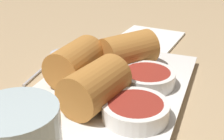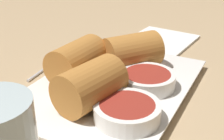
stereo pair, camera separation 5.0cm
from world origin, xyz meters
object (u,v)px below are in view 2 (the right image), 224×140
object	(u,v)px
spoon	(64,53)
serving_plate	(112,88)
dipping_bowl_near	(148,79)
napkin	(160,41)
dipping_bowl_far	(127,111)

from	to	relation	value
spoon	serving_plate	bearing A→B (deg)	59.99
dipping_bowl_near	spoon	size ratio (longest dim) A/B	0.56
serving_plate	dipping_bowl_near	xyz separation A→B (cm)	(-2.13, 5.24, 1.99)
serving_plate	napkin	distance (cm)	25.99
dipping_bowl_near	dipping_bowl_far	xyz separation A→B (cm)	(9.97, 0.99, 0.00)
serving_plate	dipping_bowl_near	bearing A→B (deg)	112.16
dipping_bowl_far	dipping_bowl_near	bearing A→B (deg)	-174.33
spoon	napkin	size ratio (longest dim) A/B	0.92
serving_plate	spoon	xyz separation A→B (cm)	(-9.05, -15.67, -0.13)
dipping_bowl_far	spoon	bearing A→B (deg)	-127.63
napkin	dipping_bowl_near	bearing A→B (deg)	14.42
spoon	napkin	xyz separation A→B (cm)	(-16.93, 14.78, -0.33)
dipping_bowl_far	napkin	world-z (taller)	dipping_bowl_far
dipping_bowl_far	napkin	distance (cm)	34.64
serving_plate	dipping_bowl_far	xyz separation A→B (cm)	(7.83, 6.23, 1.99)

